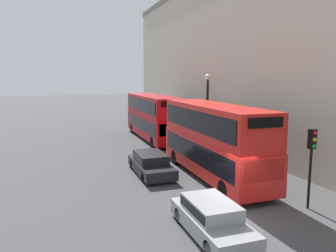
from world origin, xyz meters
TOP-DOWN VIEW (x-y plane):
  - ground_plane at (0.00, 0.00)m, footprint 200.00×200.00m
  - bus_leading at (1.60, 5.18)m, footprint 2.59×10.23m
  - bus_second_in_queue at (1.60, 18.14)m, footprint 2.59×11.15m
  - car_dark_sedan at (-1.80, -1.43)m, footprint 1.78×4.44m
  - car_hatchback at (-1.80, 6.98)m, footprint 1.90×4.73m
  - traffic_light at (3.59, -0.59)m, footprint 0.30×0.36m
  - street_lamp at (3.40, 9.83)m, footprint 0.44×0.44m
  - pedestrian at (4.49, 12.54)m, footprint 0.36×0.36m

SIDE VIEW (x-z plane):
  - ground_plane at x=0.00m, z-range 0.00..0.00m
  - car_hatchback at x=-1.80m, z-range 0.04..1.38m
  - car_dark_sedan at x=-1.80m, z-range 0.04..1.41m
  - pedestrian at x=4.49m, z-range -0.07..1.55m
  - bus_second_in_queue at x=1.60m, z-range 0.22..4.46m
  - bus_leading at x=1.60m, z-range 0.22..4.63m
  - traffic_light at x=3.59m, z-range 0.82..4.54m
  - street_lamp at x=3.40m, z-range 0.75..6.98m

